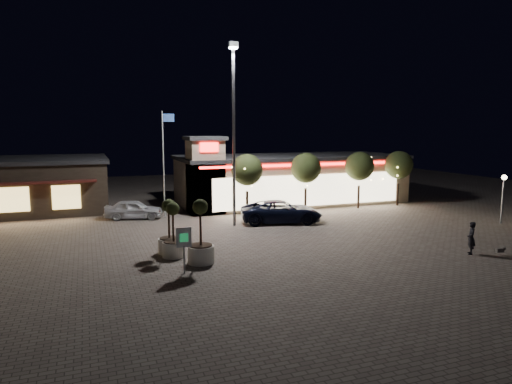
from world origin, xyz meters
name	(u,v)px	position (x,y,z in m)	size (l,w,h in m)	color
ground	(245,259)	(0.00, 0.00, 0.00)	(90.00, 90.00, 0.00)	#695F55
retail_building	(287,178)	(9.51, 15.82, 2.21)	(20.40, 8.40, 6.10)	tan
restaurant_building	(2,185)	(-14.00, 19.97, 2.16)	(16.40, 11.00, 4.30)	#382D23
floodlight_pole	(234,124)	(2.00, 8.00, 7.02)	(0.60, 0.40, 12.38)	gray
flagpole	(165,155)	(-1.90, 13.00, 4.74)	(0.95, 0.10, 8.00)	white
lamp_post_east	(503,189)	(20.00, 2.00, 2.46)	(0.36, 0.36, 3.48)	gray
string_tree_a	(247,170)	(4.00, 11.00, 3.56)	(2.42, 2.42, 4.79)	#332319
string_tree_b	(306,168)	(9.00, 11.00, 3.56)	(2.42, 2.42, 4.79)	#332319
string_tree_c	(359,166)	(14.00, 11.00, 3.56)	(2.42, 2.42, 4.79)	#332319
string_tree_d	(399,165)	(18.00, 11.00, 3.56)	(2.42, 2.42, 4.79)	#332319
pickup_truck	(281,211)	(5.47, 7.76, 0.81)	(2.68, 5.81, 1.61)	black
white_sedan	(134,209)	(-4.32, 12.92, 0.72)	(1.70, 4.21, 1.44)	silver
pedestrian	(471,238)	(11.67, -3.41, 0.88)	(0.64, 0.42, 1.76)	black
dog	(501,250)	(13.05, -4.14, 0.30)	(0.56, 0.26, 0.30)	#59514C
planter_left	(174,240)	(-3.38, 1.65, 0.90)	(1.18, 1.18, 2.91)	silver
planter_mid	(201,243)	(-2.30, 0.05, 1.00)	(1.32, 1.32, 3.25)	silver
planter_right	(169,237)	(-3.47, 2.45, 0.92)	(1.21, 1.21, 2.97)	silver
valet_sign	(184,241)	(-3.42, -1.30, 1.52)	(0.72, 0.10, 2.18)	gray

